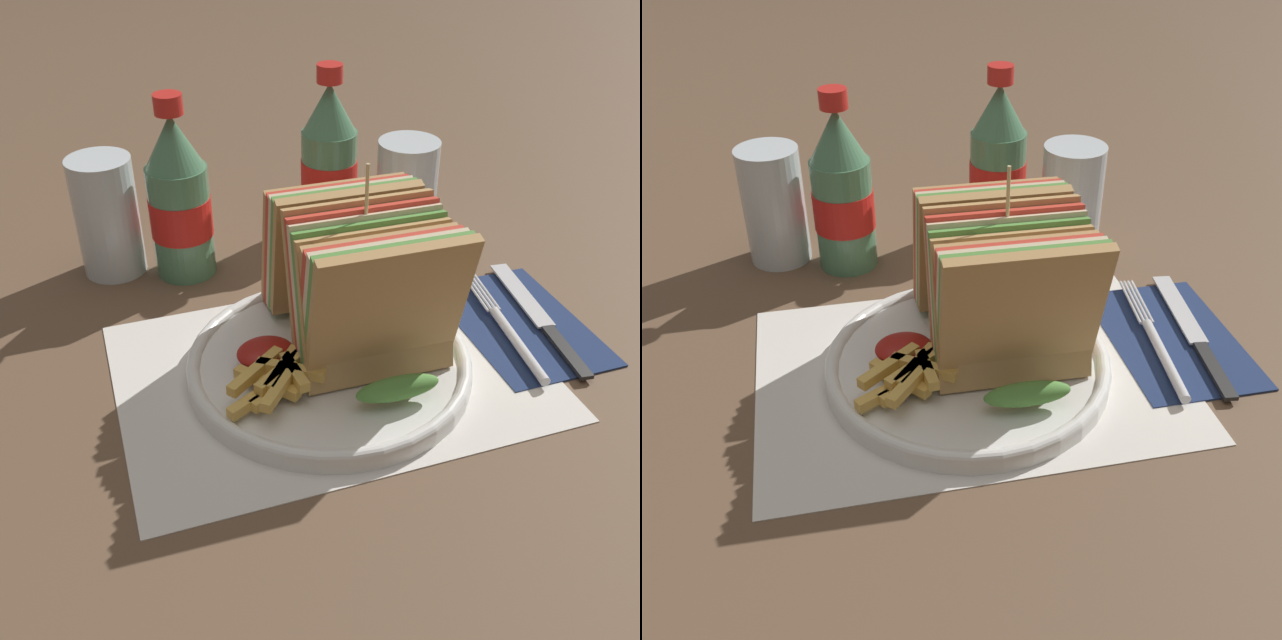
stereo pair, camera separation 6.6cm
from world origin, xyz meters
The scene contains 13 objects.
ground_plane centered at (0.00, 0.00, 0.00)m, with size 4.00×4.00×0.00m, color brown.
placemat centered at (0.02, 0.00, 0.00)m, with size 0.37×0.26×0.00m.
plate_main centered at (0.02, 0.00, 0.01)m, with size 0.25×0.25×0.02m.
club_sandwich centered at (0.05, 0.01, 0.08)m, with size 0.13×0.20×0.17m.
fries_pile centered at (-0.04, -0.03, 0.03)m, with size 0.09×0.07×0.02m.
ketchup_blob centered at (-0.04, 0.01, 0.03)m, with size 0.05×0.04×0.02m.
napkin centered at (0.22, 0.01, 0.00)m, with size 0.11×0.18×0.00m.
fork centered at (0.19, -0.01, 0.01)m, with size 0.03×0.19×0.01m.
knife centered at (0.24, 0.01, 0.01)m, with size 0.04×0.19×0.00m.
coke_bottle_near centered at (-0.07, 0.21, 0.08)m, with size 0.06×0.06×0.19m.
coke_bottle_far centered at (0.11, 0.26, 0.08)m, with size 0.06×0.06×0.19m.
glass_near centered at (0.17, 0.18, 0.05)m, with size 0.07×0.07×0.13m.
glass_far centered at (-0.14, 0.24, 0.06)m, with size 0.07×0.07×0.13m.
Camera 2 is at (-0.09, -0.50, 0.42)m, focal length 42.00 mm.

